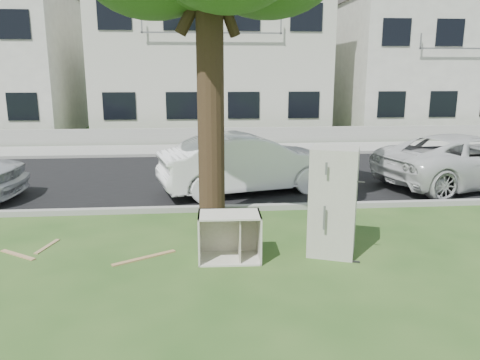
{
  "coord_description": "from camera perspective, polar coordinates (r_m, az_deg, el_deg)",
  "views": [
    {
      "loc": [
        -0.64,
        -7.68,
        3.06
      ],
      "look_at": [
        0.09,
        0.6,
        1.14
      ],
      "focal_mm": 35.0,
      "sensor_mm": 36.0,
      "label": 1
    }
  ],
  "objects": [
    {
      "name": "car_right",
      "position": [
        14.17,
        26.02,
        2.15
      ],
      "size": [
        5.52,
        3.53,
        1.42
      ],
      "primitive_type": "imported",
      "rotation": [
        0.0,
        0.0,
        1.82
      ],
      "color": "silver",
      "rests_on": "ground"
    },
    {
      "name": "townhouse_right",
      "position": [
        28.18,
        22.24,
        12.83
      ],
      "size": [
        10.2,
        8.16,
        6.84
      ],
      "color": "silver",
      "rests_on": "ground"
    },
    {
      "name": "kerb_far",
      "position": [
        17.51,
        -2.83,
        2.95
      ],
      "size": [
        120.0,
        0.18,
        0.12
      ],
      "primitive_type": "cube",
      "color": "gray",
      "rests_on": "ground"
    },
    {
      "name": "car_center",
      "position": [
        12.09,
        1.15,
        2.07
      ],
      "size": [
        4.88,
        2.69,
        1.52
      ],
      "primitive_type": "imported",
      "rotation": [
        0.0,
        0.0,
        1.82
      ],
      "color": "white",
      "rests_on": "ground"
    },
    {
      "name": "plank_c",
      "position": [
        9.14,
        -22.44,
        -7.49
      ],
      "size": [
        0.26,
        0.71,
        0.02
      ],
      "primitive_type": "cube",
      "rotation": [
        0.0,
        0.0,
        1.32
      ],
      "color": "#9F8358",
      "rests_on": "ground"
    },
    {
      "name": "fridge",
      "position": [
        8.07,
        11.28,
        -2.57
      ],
      "size": [
        0.96,
        0.93,
        1.85
      ],
      "primitive_type": "cube",
      "rotation": [
        0.0,
        0.0,
        -0.36
      ],
      "color": "silver",
      "rests_on": "ground"
    },
    {
      "name": "road",
      "position": [
        14.03,
        -2.27,
        0.45
      ],
      "size": [
        120.0,
        7.0,
        0.01
      ],
      "primitive_type": "cube",
      "color": "black",
      "rests_on": "ground"
    },
    {
      "name": "sidewalk",
      "position": [
        18.94,
        -3.01,
        3.73
      ],
      "size": [
        120.0,
        2.8,
        0.01
      ],
      "primitive_type": "cube",
      "color": "gray",
      "rests_on": "ground"
    },
    {
      "name": "cabinet",
      "position": [
        7.8,
        -1.29,
        -6.91
      ],
      "size": [
        1.04,
        0.67,
        0.8
      ],
      "primitive_type": "cube",
      "rotation": [
        0.0,
        0.0,
        -0.03
      ],
      "color": "silver",
      "rests_on": "ground"
    },
    {
      "name": "ground",
      "position": [
        8.29,
        -0.24,
        -8.62
      ],
      "size": [
        120.0,
        120.0,
        0.0
      ],
      "primitive_type": "plane",
      "color": "#284B1B"
    },
    {
      "name": "plank_a",
      "position": [
        8.13,
        -11.57,
        -9.28
      ],
      "size": [
        1.02,
        0.64,
        0.02
      ],
      "primitive_type": "cube",
      "rotation": [
        0.0,
        0.0,
        0.53
      ],
      "color": "#A37E4F",
      "rests_on": "ground"
    },
    {
      "name": "plank_b",
      "position": [
        8.94,
        -25.46,
        -8.24
      ],
      "size": [
        0.74,
        0.55,
        0.02
      ],
      "primitive_type": "cube",
      "rotation": [
        0.0,
        0.0,
        -0.61
      ],
      "color": "tan",
      "rests_on": "ground"
    },
    {
      "name": "low_wall",
      "position": [
        20.47,
        -3.18,
        5.4
      ],
      "size": [
        120.0,
        0.15,
        0.7
      ],
      "primitive_type": "cube",
      "color": "gray",
      "rests_on": "ground"
    },
    {
      "name": "kerb_near",
      "position": [
        10.6,
        -1.34,
        -3.75
      ],
      "size": [
        120.0,
        0.18,
        0.12
      ],
      "primitive_type": "cube",
      "color": "gray",
      "rests_on": "ground"
    },
    {
      "name": "townhouse_center",
      "position": [
        25.2,
        -3.66,
        14.52
      ],
      "size": [
        11.22,
        8.16,
        7.44
      ],
      "color": "beige",
      "rests_on": "ground"
    }
  ]
}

